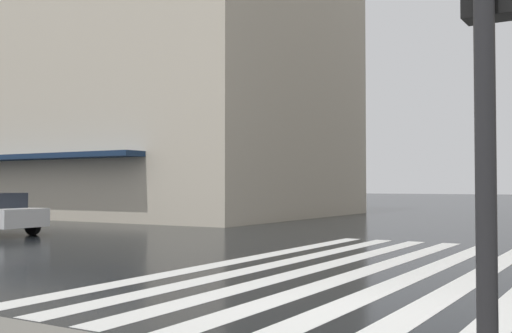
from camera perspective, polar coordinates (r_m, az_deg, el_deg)
The scene contains 4 objects.
ground_plane at distance 8.57m, azimuth 6.75°, elevation -12.94°, with size 220.00×220.00×0.00m, color black.
zebra_crossing at distance 12.58m, azimuth 10.36°, elevation -9.30°, with size 13.00×6.50×0.01m.
haussmann_block_mid at distance 39.77m, azimuth -13.21°, elevation 10.85°, with size 16.30×27.16×21.02m.
traffic_signal_post at distance 4.05m, azimuth 20.52°, elevation 11.50°, with size 0.44×0.30×3.38m.
Camera 1 is at (-7.64, -3.49, 1.67)m, focal length 43.63 mm.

